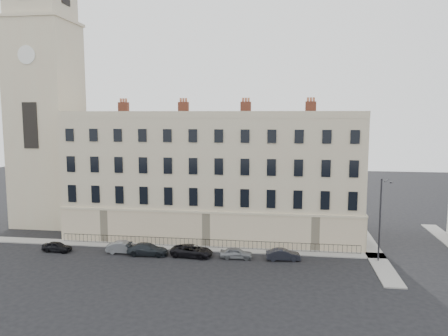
% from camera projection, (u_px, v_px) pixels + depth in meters
% --- Properties ---
extents(ground, '(160.00, 160.00, 0.00)m').
position_uv_depth(ground, '(253.00, 266.00, 44.56)').
color(ground, black).
rests_on(ground, ground).
extents(terrace, '(36.22, 12.22, 17.00)m').
position_uv_depth(terrace, '(215.00, 176.00, 56.24)').
color(terrace, beige).
rests_on(terrace, ground).
extents(church_tower, '(8.00, 8.13, 44.00)m').
position_uv_depth(church_tower, '(45.00, 91.00, 60.23)').
color(church_tower, beige).
rests_on(church_tower, ground).
extents(pavement_terrace, '(48.00, 2.00, 0.12)m').
position_uv_depth(pavement_terrace, '(171.00, 247.00, 50.87)').
color(pavement_terrace, gray).
rests_on(pavement_terrace, ground).
extents(pavement_east_return, '(2.00, 24.00, 0.12)m').
position_uv_depth(pavement_east_return, '(370.00, 248.00, 50.59)').
color(pavement_east_return, gray).
rests_on(pavement_east_return, ground).
extents(railings, '(35.00, 0.04, 0.96)m').
position_uv_depth(railings, '(205.00, 243.00, 50.64)').
color(railings, black).
rests_on(railings, ground).
extents(car_a, '(3.43, 1.58, 1.14)m').
position_uv_depth(car_a, '(57.00, 247.00, 49.30)').
color(car_a, black).
rests_on(car_a, ground).
extents(car_b, '(4.01, 1.55, 1.30)m').
position_uv_depth(car_b, '(125.00, 247.00, 48.74)').
color(car_b, slate).
rests_on(car_b, ground).
extents(car_c, '(4.59, 1.99, 1.31)m').
position_uv_depth(car_c, '(148.00, 249.00, 48.05)').
color(car_c, black).
rests_on(car_c, ground).
extents(car_d, '(4.78, 2.55, 1.28)m').
position_uv_depth(car_d, '(192.00, 251.00, 47.57)').
color(car_d, black).
rests_on(car_d, ground).
extents(car_e, '(3.56, 1.54, 1.20)m').
position_uv_depth(car_e, '(236.00, 253.00, 46.92)').
color(car_e, slate).
rests_on(car_e, ground).
extents(car_f, '(3.77, 1.66, 1.20)m').
position_uv_depth(car_f, '(283.00, 255.00, 46.38)').
color(car_f, black).
rests_on(car_f, ground).
extents(streetlamp, '(0.93, 1.79, 8.85)m').
position_uv_depth(streetlamp, '(381.00, 216.00, 45.32)').
color(streetlamp, '#2A292E').
rests_on(streetlamp, ground).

